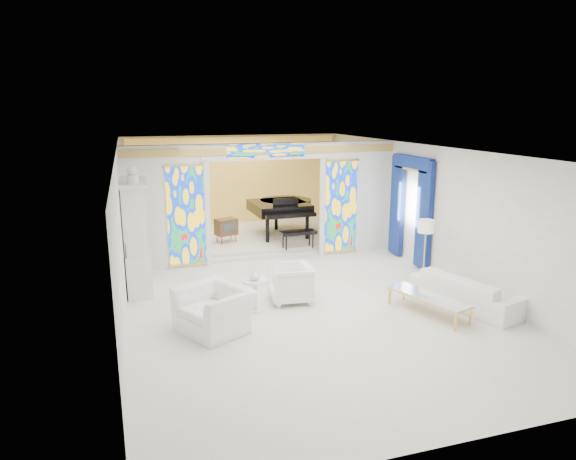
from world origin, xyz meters
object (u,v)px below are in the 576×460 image
object	(u,v)px
armchair_left	(214,310)
tv_console	(226,227)
grand_piano	(283,207)
china_cabinet	(137,237)
coffee_table	(429,297)
armchair_right	(290,283)
sofa	(467,291)

from	to	relation	value
armchair_left	tv_console	xyz separation A→B (m)	(1.24, 5.40, 0.22)
grand_piano	tv_console	xyz separation A→B (m)	(-1.81, -0.49, -0.37)
china_cabinet	armchair_left	bearing A→B (deg)	-65.36
armchair_left	coffee_table	size ratio (longest dim) A/B	0.68
coffee_table	tv_console	distance (m)	6.50
tv_console	coffee_table	bearing A→B (deg)	-82.27
armchair_right	coffee_table	distance (m)	2.71
sofa	tv_console	world-z (taller)	tv_console
sofa	coffee_table	world-z (taller)	sofa
grand_piano	tv_console	size ratio (longest dim) A/B	4.54
armchair_left	armchair_right	bearing A→B (deg)	90.86
china_cabinet	armchair_left	world-z (taller)	china_cabinet
grand_piano	china_cabinet	bearing A→B (deg)	-143.81
armchair_right	grand_piano	xyz separation A→B (m)	(1.33, 4.93, 0.60)
sofa	tv_console	distance (m)	6.86
sofa	armchair_left	bearing A→B (deg)	69.65
china_cabinet	grand_piano	distance (m)	5.37
grand_piano	sofa	bearing A→B (deg)	-74.47
china_cabinet	tv_console	size ratio (longest dim) A/B	4.11
armchair_left	coffee_table	bearing A→B (deg)	54.86
armchair_right	grand_piano	bearing A→B (deg)	171.27
armchair_right	tv_console	size ratio (longest dim) A/B	1.28
armchair_right	armchair_left	bearing A→B (deg)	-54.42
grand_piano	armchair_right	bearing A→B (deg)	-106.73
armchair_right	tv_console	distance (m)	4.47
armchair_left	grand_piano	world-z (taller)	grand_piano
china_cabinet	armchair_right	distance (m)	3.43
armchair_right	sofa	xyz separation A→B (m)	(3.26, -1.32, -0.06)
armchair_right	coffee_table	bearing A→B (deg)	64.36
armchair_right	coffee_table	world-z (taller)	armchair_right
grand_piano	tv_console	world-z (taller)	grand_piano
coffee_table	grand_piano	xyz separation A→B (m)	(-0.97, 6.37, 0.64)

